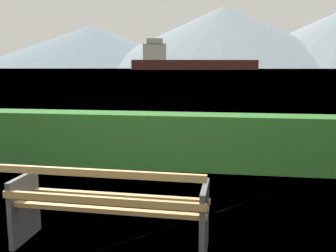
{
  "coord_description": "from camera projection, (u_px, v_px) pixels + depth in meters",
  "views": [
    {
      "loc": [
        1.05,
        -3.26,
        1.75
      ],
      "look_at": [
        0.0,
        3.78,
        0.6
      ],
      "focal_mm": 39.24,
      "sensor_mm": 36.0,
      "label": 1
    }
  ],
  "objects": [
    {
      "name": "ground_plane",
      "position": [
        112.0,
        246.0,
        3.62
      ],
      "size": [
        1400.0,
        1400.0,
        0.0
      ],
      "primitive_type": "plane",
      "color": "olive"
    },
    {
      "name": "park_bench",
      "position": [
        108.0,
        207.0,
        3.49
      ],
      "size": [
        1.91,
        0.63,
        0.87
      ],
      "color": "tan",
      "rests_on": "ground_plane"
    },
    {
      "name": "hedge_row",
      "position": [
        161.0,
        140.0,
        6.43
      ],
      "size": [
        10.8,
        0.62,
        0.95
      ],
      "primitive_type": "cube",
      "color": "#2D6B28",
      "rests_on": "ground_plane"
    },
    {
      "name": "water_surface",
      "position": [
        222.0,
        69.0,
        302.55
      ],
      "size": [
        620.0,
        620.0,
        0.0
      ],
      "primitive_type": "plane",
      "color": "#6B8EA3",
      "rests_on": "ground_plane"
    },
    {
      "name": "cargo_ship_large",
      "position": [
        185.0,
        61.0,
        221.0
      ],
      "size": [
        76.35,
        27.39,
        18.14
      ],
      "color": "#471E19",
      "rests_on": "water_surface"
    },
    {
      "name": "distant_hills",
      "position": [
        243.0,
        39.0,
        545.54
      ],
      "size": [
        761.05,
        411.32,
        89.88
      ],
      "color": "slate",
      "rests_on": "ground_plane"
    }
  ]
}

